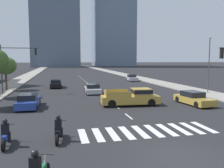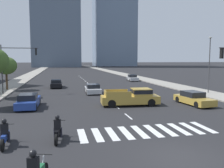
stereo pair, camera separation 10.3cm
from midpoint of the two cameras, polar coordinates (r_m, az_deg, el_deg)
The scene contains 17 objects.
ground_plane at distance 11.80m, azimuth 15.87°, elevation -16.78°, with size 800.00×800.00×0.00m, color #232326.
sidewalk_east at distance 44.09m, azimuth 12.83°, elevation -0.01°, with size 4.00×260.00×0.15m, color gray.
sidewalk_west at distance 40.63m, azimuth -24.65°, elevation -0.90°, with size 4.00×260.00×0.15m, color gray.
crosswalk_near at distance 15.34m, azimuth 8.30°, elevation -11.23°, with size 8.55×2.70×0.01m.
lane_divider_center at distance 42.24m, azimuth -5.50°, elevation -0.25°, with size 0.14×50.00×0.01m.
motorcycle_lead at distance 13.72m, azimuth -24.57°, elevation -11.26°, with size 0.70×2.10×1.49m.
motorcycle_trailing at distance 13.66m, azimuth -13.04°, elevation -10.95°, with size 0.70×2.11×1.49m.
pickup_truck at distance 23.37m, azimuth 4.94°, elevation -3.22°, with size 5.81×2.34×1.67m.
sedan_gold_0 at distance 25.13m, azimuth 19.05°, elevation -3.35°, with size 2.16×4.77×1.33m.
sedan_silver_1 at distance 31.87m, azimuth -4.84°, elevation -1.20°, with size 2.07×4.77×1.25m.
sedan_blue_2 at distance 23.56m, azimuth -19.76°, elevation -3.98°, with size 1.91×4.59×1.32m.
sedan_black_3 at distance 39.18m, azimuth -13.55°, elevation 0.02°, with size 1.79×4.58×1.31m.
sedan_silver_4 at distance 50.49m, azimuth 4.80°, elevation 1.46°, with size 2.18×4.68×1.34m.
traffic_signal_far at distance 32.90m, azimuth -22.65°, elevation 5.33°, with size 4.81×0.28×6.27m.
street_lamp_east at distance 33.61m, azimuth 22.41°, elevation 5.31°, with size 0.50×0.24×7.35m.
street_tree_third at distance 37.66m, azimuth -24.50°, elevation 4.06°, with size 3.05×3.05×4.81m.
office_tower_center_skyline at distance 176.11m, azimuth 0.25°, elevation 16.25°, with size 28.97×21.88×73.34m.
Camera 1 is at (-5.39, -9.50, 4.51)m, focal length 37.67 mm.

